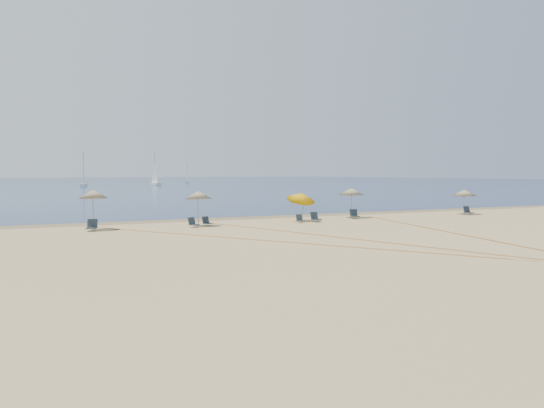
# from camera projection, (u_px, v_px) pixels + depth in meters

# --- Properties ---
(ground) EXTENTS (160.00, 160.00, 0.00)m
(ground) POSITION_uv_depth(u_px,v_px,m) (482.00, 257.00, 24.31)
(ground) COLOR tan
(ground) RESTS_ON ground
(ocean) EXTENTS (500.00, 500.00, 0.00)m
(ocean) POSITION_uv_depth(u_px,v_px,m) (39.00, 182.00, 224.66)
(ocean) COLOR #0C2151
(ocean) RESTS_ON ground
(wet_sand) EXTENTS (500.00, 500.00, 0.00)m
(wet_sand) POSITION_uv_depth(u_px,v_px,m) (250.00, 218.00, 45.68)
(wet_sand) COLOR olive
(wet_sand) RESTS_ON ground
(umbrella_1) EXTENTS (1.86, 1.89, 2.62)m
(umbrella_1) POSITION_uv_depth(u_px,v_px,m) (93.00, 194.00, 35.74)
(umbrella_1) COLOR gray
(umbrella_1) RESTS_ON ground
(umbrella_2) EXTENTS (1.87, 1.91, 2.46)m
(umbrella_2) POSITION_uv_depth(u_px,v_px,m) (198.00, 195.00, 38.40)
(umbrella_2) COLOR gray
(umbrella_2) RESTS_ON ground
(umbrella_3) EXTENTS (2.16, 2.22, 2.47)m
(umbrella_3) POSITION_uv_depth(u_px,v_px,m) (301.00, 197.00, 42.29)
(umbrella_3) COLOR gray
(umbrella_3) RESTS_ON ground
(umbrella_4) EXTENTS (2.11, 2.11, 2.46)m
(umbrella_4) POSITION_uv_depth(u_px,v_px,m) (351.00, 192.00, 45.44)
(umbrella_4) COLOR gray
(umbrella_4) RESTS_ON ground
(umbrella_5) EXTENTS (2.14, 2.14, 2.22)m
(umbrella_5) POSITION_uv_depth(u_px,v_px,m) (464.00, 193.00, 49.33)
(umbrella_5) COLOR gray
(umbrella_5) RESTS_ON ground
(chair_2) EXTENTS (0.82, 0.89, 0.74)m
(chair_2) POSITION_uv_depth(u_px,v_px,m) (92.00, 226.00, 35.08)
(chair_2) COLOR black
(chair_2) RESTS_ON ground
(chair_3) EXTENTS (0.75, 0.80, 0.66)m
(chair_3) POSITION_uv_depth(u_px,v_px,m) (193.00, 223.00, 37.57)
(chair_3) COLOR black
(chair_3) RESTS_ON ground
(chair_4) EXTENTS (0.68, 0.74, 0.63)m
(chair_4) POSITION_uv_depth(u_px,v_px,m) (207.00, 222.00, 38.67)
(chair_4) COLOR black
(chair_4) RESTS_ON ground
(chair_5) EXTENTS (0.52, 0.60, 0.60)m
(chair_5) POSITION_uv_depth(u_px,v_px,m) (300.00, 219.00, 41.01)
(chair_5) COLOR black
(chair_5) RESTS_ON ground
(chair_6) EXTENTS (0.65, 0.75, 0.73)m
(chair_6) POSITION_uv_depth(u_px,v_px,m) (315.00, 218.00, 41.67)
(chair_6) COLOR black
(chair_6) RESTS_ON ground
(chair_7) EXTENTS (0.78, 0.85, 0.74)m
(chair_7) POSITION_uv_depth(u_px,v_px,m) (354.00, 214.00, 44.67)
(chair_7) COLOR black
(chair_7) RESTS_ON ground
(chair_8) EXTENTS (0.65, 0.75, 0.74)m
(chair_8) POSITION_uv_depth(u_px,v_px,m) (468.00, 211.00, 48.61)
(chair_8) COLOR black
(chair_8) RESTS_ON ground
(sailboat_0) EXTENTS (2.06, 6.30, 9.23)m
(sailboat_0) POSITION_uv_depth(u_px,v_px,m) (155.00, 175.00, 163.87)
(sailboat_0) COLOR white
(sailboat_0) RESTS_ON ocean
(sailboat_1) EXTENTS (2.70, 5.00, 7.23)m
(sailboat_1) POSITION_uv_depth(u_px,v_px,m) (187.00, 177.00, 205.21)
(sailboat_1) COLOR white
(sailboat_1) RESTS_ON ocean
(sailboat_3) EXTENTS (2.71, 6.27, 9.06)m
(sailboat_3) POSITION_uv_depth(u_px,v_px,m) (84.00, 176.00, 149.99)
(sailboat_3) COLOR white
(sailboat_3) RESTS_ON ocean
(tire_tracks) EXTENTS (48.90, 40.01, 0.00)m
(tire_tracks) POSITION_uv_depth(u_px,v_px,m) (354.00, 237.00, 31.97)
(tire_tracks) COLOR tan
(tire_tracks) RESTS_ON ground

